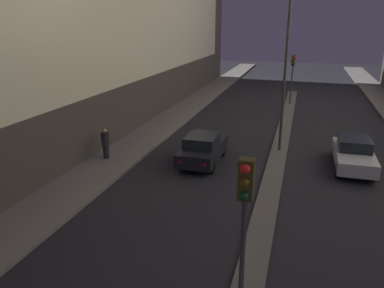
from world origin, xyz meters
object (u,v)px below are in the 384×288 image
object	(u,v)px
street_lamp	(288,40)
car_right_lane	(354,154)
traffic_light_near	(245,208)
pedestrian_on_left_sidewalk	(106,143)
car_left_lane	(203,149)
traffic_light_mid	(293,68)

from	to	relation	value
street_lamp	car_right_lane	xyz separation A→B (m)	(3.63, -1.39, -5.27)
traffic_light_near	pedestrian_on_left_sidewalk	size ratio (longest dim) A/B	2.64
traffic_light_near	car_left_lane	world-z (taller)	traffic_light_near
car_right_lane	traffic_light_mid	bearing A→B (deg)	104.58
car_right_lane	street_lamp	bearing A→B (deg)	158.97
car_left_lane	car_right_lane	bearing A→B (deg)	11.32
traffic_light_mid	car_left_lane	size ratio (longest dim) A/B	1.02
car_left_lane	car_right_lane	world-z (taller)	car_left_lane
traffic_light_near	traffic_light_mid	distance (m)	25.66
traffic_light_near	pedestrian_on_left_sidewalk	xyz separation A→B (m)	(-8.48, 9.11, -2.20)
traffic_light_mid	pedestrian_on_left_sidewalk	size ratio (longest dim) A/B	2.64
traffic_light_mid	pedestrian_on_left_sidewalk	world-z (taller)	traffic_light_mid
car_left_lane	pedestrian_on_left_sidewalk	world-z (taller)	pedestrian_on_left_sidewalk
street_lamp	car_right_lane	bearing A→B (deg)	-21.03
street_lamp	car_right_lane	world-z (taller)	street_lamp
car_right_lane	pedestrian_on_left_sidewalk	bearing A→B (deg)	-167.83
street_lamp	traffic_light_mid	bearing A→B (deg)	90.00
car_left_lane	street_lamp	bearing A→B (deg)	38.13
car_right_lane	pedestrian_on_left_sidewalk	xyz separation A→B (m)	(-12.10, -2.61, 0.23)
street_lamp	traffic_light_near	bearing A→B (deg)	-90.00
car_right_lane	traffic_light_near	bearing A→B (deg)	-107.20
traffic_light_near	pedestrian_on_left_sidewalk	distance (m)	12.64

